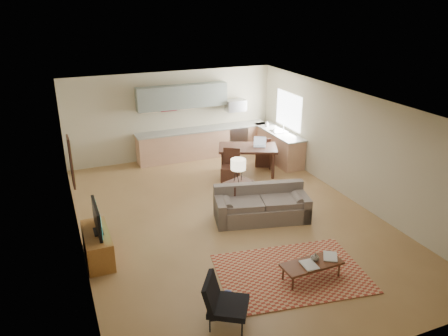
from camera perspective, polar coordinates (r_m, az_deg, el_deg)
name	(u,v)px	position (r m, az deg, el deg)	size (l,w,h in m)	color
room	(229,164)	(9.56, 0.68, 0.50)	(9.00, 9.00, 9.00)	olive
kitchen_counter_back	(204,142)	(13.84, -2.68, 3.36)	(4.26, 0.64, 0.92)	tan
kitchen_counter_right	(278,146)	(13.63, 7.09, 2.91)	(0.64, 2.26, 0.92)	tan
kitchen_range	(235,139)	(14.23, 1.50, 3.85)	(0.62, 0.62, 0.90)	#A5A8AD
kitchen_microwave	(235,105)	(13.95, 1.51, 8.18)	(0.62, 0.40, 0.35)	#A5A8AD
upper_cabinets	(182,96)	(13.40, -5.46, 9.28)	(2.80, 0.34, 0.70)	slate
window_right	(289,110)	(13.47, 8.43, 7.46)	(0.02, 1.40, 1.05)	white
wall_art_left	(71,162)	(9.67, -19.31, 0.74)	(0.06, 0.42, 1.10)	olive
triptych	(169,103)	(13.47, -7.25, 8.40)	(1.70, 0.04, 0.50)	beige
rug	(291,273)	(8.40, 8.77, -13.43)	(2.67, 1.85, 0.02)	maroon
sofa	(262,204)	(9.98, 4.93, -4.72)	(2.20, 0.96, 0.77)	#685C54
coffee_table	(311,271)	(8.24, 11.33, -13.02)	(1.13, 0.45, 0.34)	#4A2514
book_a	(303,266)	(8.00, 10.26, -12.54)	(0.27, 0.35, 0.03)	maroon
book_b	(323,256)	(8.37, 12.86, -11.12)	(0.39, 0.41, 0.03)	navy
vase	(315,257)	(8.18, 11.80, -11.27)	(0.18, 0.18, 0.16)	black
armchair	(228,302)	(7.04, 0.59, -17.13)	(0.69, 0.69, 0.79)	black
tv_credenza	(97,245)	(8.93, -16.20, -9.67)	(0.48, 1.25, 0.57)	brown
tv	(97,219)	(8.66, -16.28, -6.37)	(0.10, 0.96, 0.57)	black
console_table	(238,196)	(10.39, 1.82, -3.63)	(0.62, 0.42, 0.73)	#371D16
table_lamp	(238,170)	(10.13, 1.86, -0.28)	(0.35, 0.35, 0.58)	beige
dining_table	(247,160)	(12.46, 3.08, 1.00)	(1.62, 0.93, 0.82)	#371D16
dining_chair_near	(230,167)	(11.77, 0.84, 0.14)	(0.46, 0.48, 0.97)	#371D16
dining_chair_far	(263,151)	(13.13, 5.09, 2.25)	(0.43, 0.46, 0.91)	#371D16
laptop	(260,142)	(12.33, 4.70, 3.38)	(0.35, 0.26, 0.26)	#A5A8AD
soap_bottle	(267,124)	(13.91, 5.66, 5.76)	(0.10, 0.10, 0.19)	beige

